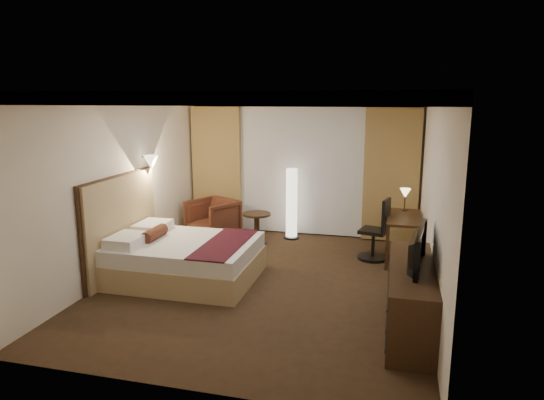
% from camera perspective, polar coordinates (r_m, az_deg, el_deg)
% --- Properties ---
extents(floor, '(4.50, 5.50, 0.01)m').
position_cam_1_polar(floor, '(7.18, -0.80, -9.66)').
color(floor, '#322313').
rests_on(floor, ground).
extents(ceiling, '(4.50, 5.50, 0.01)m').
position_cam_1_polar(ceiling, '(6.68, -0.86, 12.42)').
color(ceiling, white).
rests_on(ceiling, back_wall).
extents(back_wall, '(4.50, 0.02, 2.70)m').
position_cam_1_polar(back_wall, '(9.45, 3.52, 4.05)').
color(back_wall, silver).
rests_on(back_wall, floor).
extents(left_wall, '(0.02, 5.50, 2.70)m').
position_cam_1_polar(left_wall, '(7.69, -17.25, 1.71)').
color(left_wall, silver).
rests_on(left_wall, floor).
extents(right_wall, '(0.02, 5.50, 2.70)m').
position_cam_1_polar(right_wall, '(6.60, 18.40, 0.01)').
color(right_wall, silver).
rests_on(right_wall, floor).
extents(crown_molding, '(4.50, 5.50, 0.12)m').
position_cam_1_polar(crown_molding, '(6.68, -0.86, 11.90)').
color(crown_molding, black).
rests_on(crown_molding, ceiling).
extents(soffit, '(4.50, 0.50, 0.20)m').
position_cam_1_polar(soffit, '(9.11, 3.32, 11.65)').
color(soffit, white).
rests_on(soffit, ceiling).
extents(curtain_sheer, '(2.48, 0.04, 2.45)m').
position_cam_1_polar(curtain_sheer, '(9.39, 3.42, 3.38)').
color(curtain_sheer, silver).
rests_on(curtain_sheer, back_wall).
extents(curtain_left_drape, '(1.00, 0.14, 2.45)m').
position_cam_1_polar(curtain_left_drape, '(9.79, -6.49, 3.68)').
color(curtain_left_drape, tan).
rests_on(curtain_left_drape, back_wall).
extents(curtain_right_drape, '(1.00, 0.14, 2.45)m').
position_cam_1_polar(curtain_right_drape, '(9.16, 13.85, 2.84)').
color(curtain_right_drape, tan).
rests_on(curtain_right_drape, back_wall).
extents(wall_sconce, '(0.24, 0.24, 0.24)m').
position_cam_1_polar(wall_sconce, '(8.13, -14.04, 4.35)').
color(wall_sconce, white).
rests_on(wall_sconce, left_wall).
extents(bed, '(2.03, 1.58, 0.59)m').
position_cam_1_polar(bed, '(7.33, -10.08, -6.93)').
color(bed, white).
rests_on(bed, floor).
extents(headboard, '(0.12, 1.88, 1.50)m').
position_cam_1_polar(headboard, '(7.67, -17.22, -2.91)').
color(headboard, tan).
rests_on(headboard, floor).
extents(armchair, '(1.06, 1.03, 0.82)m').
position_cam_1_polar(armchair, '(9.34, -6.98, -1.98)').
color(armchair, '#472215').
rests_on(armchair, floor).
extents(side_table, '(0.52, 0.52, 0.57)m').
position_cam_1_polar(side_table, '(8.97, -1.79, -3.32)').
color(side_table, black).
rests_on(side_table, floor).
extents(floor_lamp, '(0.29, 0.29, 1.36)m').
position_cam_1_polar(floor_lamp, '(9.18, 2.33, -0.42)').
color(floor_lamp, white).
rests_on(floor_lamp, floor).
extents(desk, '(0.55, 1.19, 0.75)m').
position_cam_1_polar(desk, '(8.28, 15.19, -4.39)').
color(desk, black).
rests_on(desk, floor).
extents(desk_lamp, '(0.18, 0.18, 0.34)m').
position_cam_1_polar(desk_lamp, '(8.58, 15.36, -0.08)').
color(desk_lamp, '#FFD899').
rests_on(desk_lamp, desk).
extents(office_chair, '(0.61, 0.61, 1.05)m').
position_cam_1_polar(office_chair, '(8.20, 11.88, -3.32)').
color(office_chair, black).
rests_on(office_chair, floor).
extents(dresser, '(0.50, 1.96, 0.76)m').
position_cam_1_polar(dresser, '(5.94, 15.96, -10.93)').
color(dresser, black).
rests_on(dresser, floor).
extents(television, '(0.73, 1.12, 0.14)m').
position_cam_1_polar(television, '(5.71, 16.05, -4.57)').
color(television, black).
rests_on(television, dresser).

